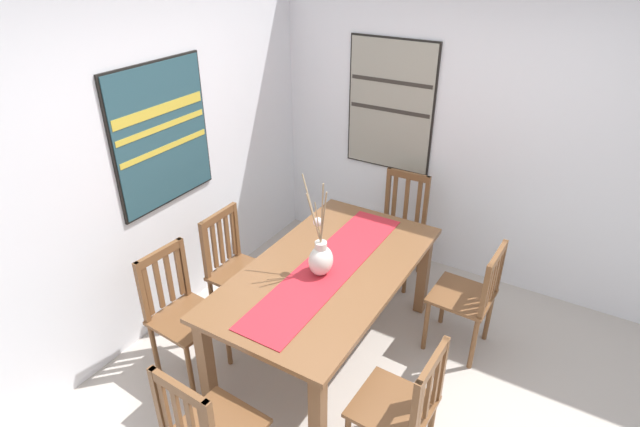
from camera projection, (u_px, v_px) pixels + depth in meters
ground_plane at (370, 399)px, 3.49m from camera, size 6.40×6.40×0.03m
wall_back at (146, 160)px, 3.67m from camera, size 6.40×0.12×2.70m
wall_side at (476, 130)px, 4.23m from camera, size 0.12×6.40×2.70m
dining_table at (328, 281)px, 3.54m from camera, size 1.81×0.99×0.77m
table_runner at (328, 268)px, 3.49m from camera, size 1.67×0.36×0.01m
centerpiece_vase at (321, 257)px, 3.37m from camera, size 0.19×0.26×0.69m
chair_1 at (402, 408)px, 2.82m from camera, size 0.43×0.43×0.92m
chair_2 at (470, 295)px, 3.68m from camera, size 0.43×0.43×0.90m
chair_3 at (399, 226)px, 4.52m from camera, size 0.43×0.43×0.97m
chair_4 at (181, 311)px, 3.51m from camera, size 0.45×0.45×0.95m
chair_5 at (236, 267)px, 3.97m from camera, size 0.42×0.42×0.95m
painting_on_back_wall at (161, 135)px, 3.64m from camera, size 0.88×0.05×1.04m
painting_on_side_wall at (390, 106)px, 4.47m from camera, size 0.05×0.81×1.16m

